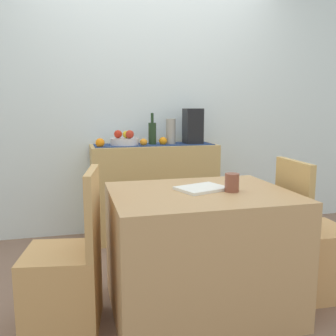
{
  "coord_description": "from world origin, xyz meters",
  "views": [
    {
      "loc": [
        -0.72,
        -2.43,
        1.23
      ],
      "look_at": [
        -0.0,
        0.37,
        0.75
      ],
      "focal_mm": 39.51,
      "sensor_mm": 36.0,
      "label": 1
    }
  ],
  "objects_px": {
    "chair_near_window": "(65,282)",
    "chair_by_corner": "(312,255)",
    "wine_bottle": "(152,133)",
    "coffee_cup": "(232,183)",
    "fruit_bowl": "(125,141)",
    "dining_table": "(200,251)",
    "sideboard_console": "(154,191)",
    "coffee_maker": "(193,126)",
    "open_book": "(202,188)",
    "ceramic_vase": "(171,132)"
  },
  "relations": [
    {
      "from": "chair_near_window",
      "to": "coffee_cup",
      "type": "bearing_deg",
      "value": -2.88
    },
    {
      "from": "sideboard_console",
      "to": "ceramic_vase",
      "type": "distance_m",
      "value": 0.59
    },
    {
      "from": "coffee_maker",
      "to": "chair_by_corner",
      "type": "bearing_deg",
      "value": -73.45
    },
    {
      "from": "coffee_maker",
      "to": "wine_bottle",
      "type": "bearing_deg",
      "value": 180.0
    },
    {
      "from": "sideboard_console",
      "to": "coffee_cup",
      "type": "distance_m",
      "value": 1.45
    },
    {
      "from": "coffee_maker",
      "to": "chair_by_corner",
      "type": "height_order",
      "value": "coffee_maker"
    },
    {
      "from": "sideboard_console",
      "to": "fruit_bowl",
      "type": "distance_m",
      "value": 0.55
    },
    {
      "from": "open_book",
      "to": "chair_near_window",
      "type": "relative_size",
      "value": 0.31
    },
    {
      "from": "wine_bottle",
      "to": "ceramic_vase",
      "type": "height_order",
      "value": "wine_bottle"
    },
    {
      "from": "wine_bottle",
      "to": "coffee_cup",
      "type": "distance_m",
      "value": 1.42
    },
    {
      "from": "coffee_cup",
      "to": "fruit_bowl",
      "type": "bearing_deg",
      "value": 107.42
    },
    {
      "from": "chair_near_window",
      "to": "chair_by_corner",
      "type": "distance_m",
      "value": 1.58
    },
    {
      "from": "fruit_bowl",
      "to": "coffee_maker",
      "type": "xyz_separation_m",
      "value": [
        0.65,
        0.0,
        0.13
      ]
    },
    {
      "from": "wine_bottle",
      "to": "chair_by_corner",
      "type": "height_order",
      "value": "wine_bottle"
    },
    {
      "from": "sideboard_console",
      "to": "wine_bottle",
      "type": "xyz_separation_m",
      "value": [
        -0.01,
        0.0,
        0.55
      ]
    },
    {
      "from": "wine_bottle",
      "to": "coffee_maker",
      "type": "distance_m",
      "value": 0.4
    },
    {
      "from": "fruit_bowl",
      "to": "dining_table",
      "type": "xyz_separation_m",
      "value": [
        0.26,
        -1.35,
        -0.55
      ]
    },
    {
      "from": "sideboard_console",
      "to": "fruit_bowl",
      "type": "height_order",
      "value": "fruit_bowl"
    },
    {
      "from": "sideboard_console",
      "to": "coffee_maker",
      "type": "xyz_separation_m",
      "value": [
        0.38,
        0.0,
        0.61
      ]
    },
    {
      "from": "coffee_maker",
      "to": "dining_table",
      "type": "bearing_deg",
      "value": -106.13
    },
    {
      "from": "sideboard_console",
      "to": "fruit_bowl",
      "type": "xyz_separation_m",
      "value": [
        -0.27,
        0.0,
        0.48
      ]
    },
    {
      "from": "coffee_cup",
      "to": "dining_table",
      "type": "bearing_deg",
      "value": 163.75
    },
    {
      "from": "chair_near_window",
      "to": "sideboard_console",
      "type": "bearing_deg",
      "value": 59.46
    },
    {
      "from": "open_book",
      "to": "ceramic_vase",
      "type": "bearing_deg",
      "value": 64.45
    },
    {
      "from": "ceramic_vase",
      "to": "open_book",
      "type": "distance_m",
      "value": 1.34
    },
    {
      "from": "coffee_cup",
      "to": "coffee_maker",
      "type": "bearing_deg",
      "value": 81.3
    },
    {
      "from": "ceramic_vase",
      "to": "wine_bottle",
      "type": "bearing_deg",
      "value": 180.0
    },
    {
      "from": "sideboard_console",
      "to": "chair_near_window",
      "type": "distance_m",
      "value": 1.58
    },
    {
      "from": "dining_table",
      "to": "open_book",
      "type": "height_order",
      "value": "open_book"
    },
    {
      "from": "sideboard_console",
      "to": "chair_near_window",
      "type": "xyz_separation_m",
      "value": [
        -0.8,
        -1.35,
        -0.18
      ]
    },
    {
      "from": "coffee_maker",
      "to": "chair_near_window",
      "type": "bearing_deg",
      "value": -131.15
    },
    {
      "from": "chair_by_corner",
      "to": "open_book",
      "type": "bearing_deg",
      "value": 177.43
    },
    {
      "from": "dining_table",
      "to": "chair_near_window",
      "type": "distance_m",
      "value": 0.8
    },
    {
      "from": "fruit_bowl",
      "to": "wine_bottle",
      "type": "relative_size",
      "value": 0.89
    },
    {
      "from": "open_book",
      "to": "coffee_cup",
      "type": "distance_m",
      "value": 0.18
    },
    {
      "from": "sideboard_console",
      "to": "coffee_cup",
      "type": "xyz_separation_m",
      "value": [
        0.17,
        -1.4,
        0.35
      ]
    },
    {
      "from": "chair_by_corner",
      "to": "ceramic_vase",
      "type": "bearing_deg",
      "value": 114.6
    },
    {
      "from": "wine_bottle",
      "to": "chair_near_window",
      "type": "height_order",
      "value": "wine_bottle"
    },
    {
      "from": "coffee_maker",
      "to": "chair_by_corner",
      "type": "xyz_separation_m",
      "value": [
        0.4,
        -1.34,
        -0.79
      ]
    },
    {
      "from": "wine_bottle",
      "to": "dining_table",
      "type": "xyz_separation_m",
      "value": [
        0.0,
        -1.35,
        -0.62
      ]
    },
    {
      "from": "wine_bottle",
      "to": "sideboard_console",
      "type": "bearing_deg",
      "value": 0.0
    },
    {
      "from": "coffee_maker",
      "to": "open_book",
      "type": "bearing_deg",
      "value": -105.73
    },
    {
      "from": "sideboard_console",
      "to": "ceramic_vase",
      "type": "height_order",
      "value": "ceramic_vase"
    },
    {
      "from": "fruit_bowl",
      "to": "wine_bottle",
      "type": "distance_m",
      "value": 0.27
    },
    {
      "from": "chair_by_corner",
      "to": "coffee_cup",
      "type": "bearing_deg",
      "value": -175.17
    },
    {
      "from": "wine_bottle",
      "to": "coffee_maker",
      "type": "bearing_deg",
      "value": 0.0
    },
    {
      "from": "chair_near_window",
      "to": "chair_by_corner",
      "type": "xyz_separation_m",
      "value": [
        1.58,
        0.0,
        0.0
      ]
    },
    {
      "from": "sideboard_console",
      "to": "dining_table",
      "type": "bearing_deg",
      "value": -90.28
    },
    {
      "from": "fruit_bowl",
      "to": "chair_by_corner",
      "type": "xyz_separation_m",
      "value": [
        1.05,
        -1.34,
        -0.66
      ]
    },
    {
      "from": "dining_table",
      "to": "chair_by_corner",
      "type": "relative_size",
      "value": 1.17
    }
  ]
}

